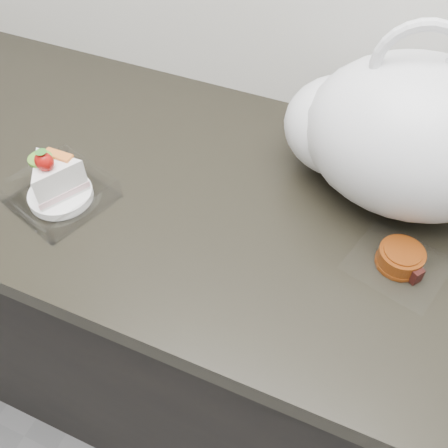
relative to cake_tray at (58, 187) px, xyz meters
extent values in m
cube|color=black|center=(0.32, 0.13, -0.50)|extent=(2.00, 0.60, 0.86)
cube|color=black|center=(0.32, 0.13, -0.05)|extent=(2.04, 0.64, 0.04)
cube|color=white|center=(0.00, 0.00, -0.03)|extent=(0.19, 0.19, 0.00)
cylinder|color=white|center=(0.00, 0.00, -0.02)|extent=(0.11, 0.11, 0.02)
ellipsoid|color=red|center=(0.00, -0.01, 0.07)|extent=(0.03, 0.03, 0.03)
cone|color=#2D7223|center=(0.00, -0.01, 0.08)|extent=(0.02, 0.02, 0.01)
cylinder|color=#5FA32F|center=(-0.02, 0.00, 0.06)|extent=(0.04, 0.04, 0.01)
cube|color=orange|center=(0.00, 0.02, 0.06)|extent=(0.05, 0.02, 0.01)
cube|color=white|center=(0.58, 0.10, -0.03)|extent=(0.17, 0.17, 0.00)
cylinder|color=brown|center=(0.58, 0.10, -0.02)|extent=(0.08, 0.08, 0.03)
cylinder|color=brown|center=(0.58, 0.10, -0.03)|extent=(0.08, 0.08, 0.01)
cylinder|color=brown|center=(0.58, 0.10, 0.00)|extent=(0.06, 0.06, 0.00)
cube|color=black|center=(0.60, 0.07, -0.02)|extent=(0.03, 0.03, 0.03)
ellipsoid|color=white|center=(0.54, 0.25, 0.10)|extent=(0.36, 0.28, 0.26)
ellipsoid|color=white|center=(0.42, 0.27, 0.07)|extent=(0.21, 0.19, 0.17)
torus|color=white|center=(0.52, 0.25, 0.22)|extent=(0.15, 0.05, 0.14)
camera|label=1|loc=(0.51, -0.45, 0.61)|focal=40.00mm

